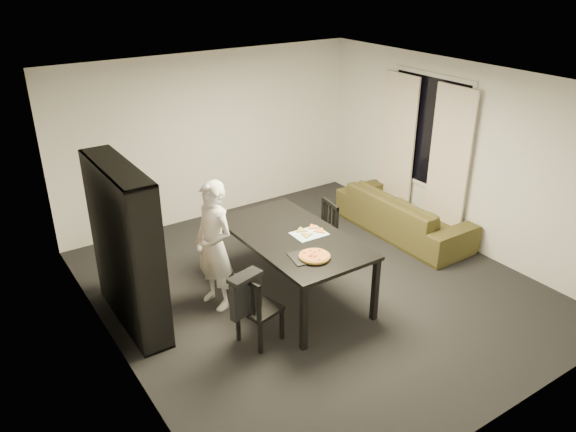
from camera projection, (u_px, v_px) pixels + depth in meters
room at (317, 193)px, 6.66m from camera, size 5.01×5.51×2.61m
window_pane at (428, 132)px, 8.28m from camera, size 0.02×1.40×1.60m
window_frame at (428, 132)px, 8.27m from camera, size 0.03×1.52×1.72m
curtain_left at (449, 165)px, 7.99m from camera, size 0.03×0.70×2.25m
curtain_right at (397, 146)px, 8.77m from camera, size 0.03×0.70×2.25m
bookshelf at (126, 247)px, 6.17m from camera, size 0.35×1.50×1.90m
dining_table at (293, 241)px, 6.71m from camera, size 1.11×2.00×0.83m
chair_left at (254, 306)px, 5.96m from camera, size 0.48×0.48×0.85m
chair_right at (323, 230)px, 7.52m from camera, size 0.48×0.48×0.91m
draped_jacket at (246, 293)px, 5.79m from camera, size 0.40×0.25×0.47m
person at (214, 246)px, 6.52m from camera, size 0.49×0.64×1.59m
baking_tray at (308, 256)px, 6.21m from camera, size 0.45×0.39×0.01m
pepperoni_pizza at (314, 256)px, 6.17m from camera, size 0.35×0.35×0.03m
kitchen_towel at (309, 234)px, 6.71m from camera, size 0.41×0.31×0.01m
pizza_slices at (310, 231)px, 6.76m from camera, size 0.47×0.44×0.01m
sofa at (404, 214)px, 8.46m from camera, size 0.86×2.21×0.64m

